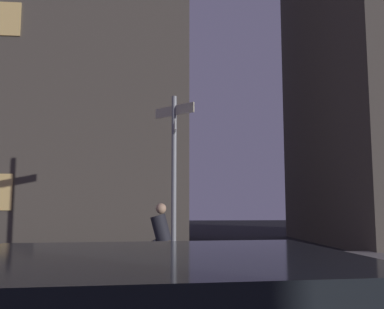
{
  "coord_description": "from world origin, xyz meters",
  "views": [
    {
      "loc": [
        0.82,
        -5.19,
        1.57
      ],
      "look_at": [
        1.72,
        4.96,
        2.77
      ],
      "focal_mm": 40.36,
      "sensor_mm": 36.0,
      "label": 1
    }
  ],
  "objects": [
    {
      "name": "signpost",
      "position": [
        1.29,
        4.94,
        2.5
      ],
      "size": [
        0.89,
        1.36,
        4.03
      ],
      "color": "gray",
      "rests_on": "sidewalk_kerb"
    },
    {
      "name": "cyclist",
      "position": [
        0.93,
        4.01,
        0.75
      ],
      "size": [
        1.82,
        0.34,
        1.61
      ],
      "color": "black",
      "rests_on": "ground_plane"
    },
    {
      "name": "building_left_block",
      "position": [
        -4.26,
        13.33,
        10.41
      ],
      "size": [
        12.59,
        7.69,
        20.81
      ],
      "color": "#4C443D",
      "rests_on": "ground_plane"
    },
    {
      "name": "sidewalk_kerb",
      "position": [
        0.0,
        6.36,
        0.07
      ],
      "size": [
        40.0,
        3.47,
        0.14
      ],
      "primitive_type": "cube",
      "color": "gray",
      "rests_on": "ground_plane"
    }
  ]
}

